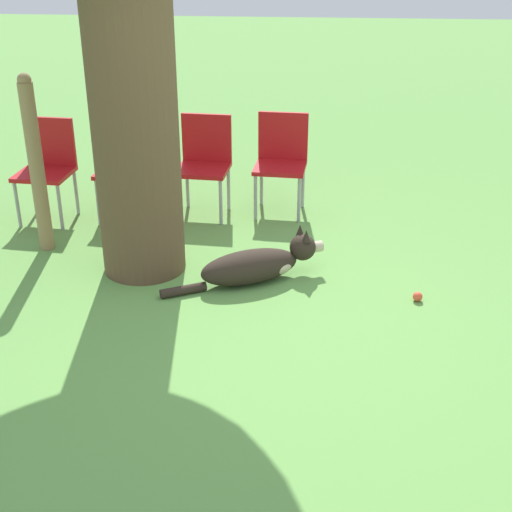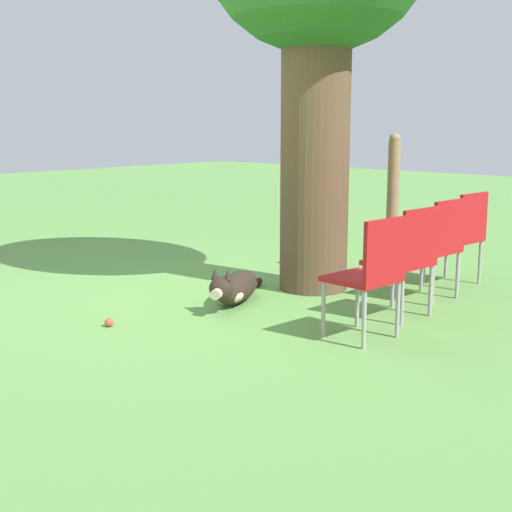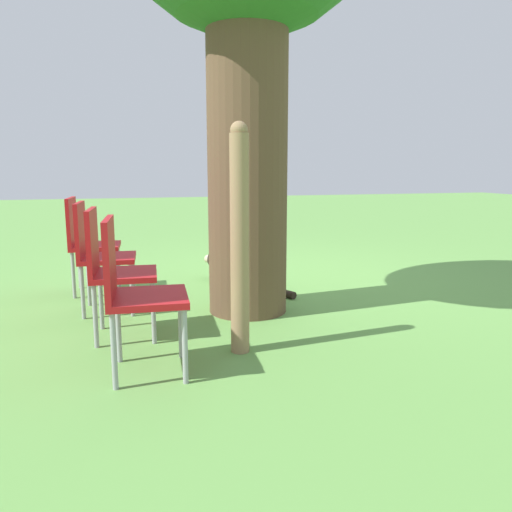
{
  "view_description": "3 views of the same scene",
  "coord_description": "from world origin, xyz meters",
  "px_view_note": "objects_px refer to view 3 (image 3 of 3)",
  "views": [
    {
      "loc": [
        -4.27,
        -0.42,
        2.44
      ],
      "look_at": [
        0.23,
        -0.05,
        0.26
      ],
      "focal_mm": 50.0,
      "sensor_mm": 36.0,
      "label": 1
    },
    {
      "loc": [
        4.4,
        -4.21,
        1.51
      ],
      "look_at": [
        0.39,
        0.16,
        0.38
      ],
      "focal_mm": 50.0,
      "sensor_mm": 36.0,
      "label": 2
    },
    {
      "loc": [
        1.48,
        4.56,
        1.13
      ],
      "look_at": [
        0.18,
        -0.01,
        0.29
      ],
      "focal_mm": 35.0,
      "sensor_mm": 36.0,
      "label": 3
    }
  ],
  "objects_px": {
    "red_chair_0": "(86,238)",
    "tennis_ball": "(234,260)",
    "dog": "(239,272)",
    "red_chair_2": "(111,264)",
    "fence_post": "(240,240)",
    "red_chair_3": "(132,286)",
    "red_chair_1": "(97,249)"
  },
  "relations": [
    {
      "from": "dog",
      "to": "red_chair_0",
      "type": "bearing_deg",
      "value": 59.82
    },
    {
      "from": "tennis_ball",
      "to": "red_chair_1",
      "type": "bearing_deg",
      "value": 48.61
    },
    {
      "from": "fence_post",
      "to": "red_chair_1",
      "type": "height_order",
      "value": "fence_post"
    },
    {
      "from": "red_chair_3",
      "to": "tennis_ball",
      "type": "distance_m",
      "value": 3.32
    },
    {
      "from": "fence_post",
      "to": "tennis_ball",
      "type": "bearing_deg",
      "value": -102.5
    },
    {
      "from": "red_chair_2",
      "to": "tennis_ball",
      "type": "xyz_separation_m",
      "value": [
        -1.39,
        -2.37,
        -0.47
      ]
    },
    {
      "from": "red_chair_2",
      "to": "tennis_ball",
      "type": "bearing_deg",
      "value": 63.6
    },
    {
      "from": "red_chair_1",
      "to": "red_chair_3",
      "type": "distance_m",
      "value": 1.35
    },
    {
      "from": "red_chair_1",
      "to": "red_chair_3",
      "type": "relative_size",
      "value": 1.0
    },
    {
      "from": "dog",
      "to": "red_chair_2",
      "type": "bearing_deg",
      "value": 110.07
    },
    {
      "from": "red_chair_0",
      "to": "red_chair_1",
      "type": "distance_m",
      "value": 0.67
    },
    {
      "from": "red_chair_0",
      "to": "red_chair_3",
      "type": "bearing_deg",
      "value": -76.45
    },
    {
      "from": "dog",
      "to": "red_chair_2",
      "type": "xyz_separation_m",
      "value": [
        1.17,
        1.24,
        0.37
      ]
    },
    {
      "from": "dog",
      "to": "red_chair_1",
      "type": "relative_size",
      "value": 1.32
    },
    {
      "from": "fence_post",
      "to": "red_chair_2",
      "type": "xyz_separation_m",
      "value": [
        0.75,
        -0.5,
        -0.2
      ]
    },
    {
      "from": "red_chair_0",
      "to": "red_chair_3",
      "type": "distance_m",
      "value": 2.02
    },
    {
      "from": "red_chair_3",
      "to": "tennis_ball",
      "type": "bearing_deg",
      "value": 71.17
    },
    {
      "from": "tennis_ball",
      "to": "red_chair_0",
      "type": "bearing_deg",
      "value": 32.73
    },
    {
      "from": "red_chair_0",
      "to": "tennis_ball",
      "type": "bearing_deg",
      "value": 36.71
    },
    {
      "from": "dog",
      "to": "red_chair_0",
      "type": "xyz_separation_m",
      "value": [
        1.4,
        -0.09,
        0.37
      ]
    },
    {
      "from": "dog",
      "to": "red_chair_0",
      "type": "relative_size",
      "value": 1.32
    },
    {
      "from": "red_chair_3",
      "to": "dog",
      "type": "bearing_deg",
      "value": 64.85
    },
    {
      "from": "fence_post",
      "to": "red_chair_0",
      "type": "xyz_separation_m",
      "value": [
        0.98,
        -1.83,
        -0.2
      ]
    },
    {
      "from": "red_chair_1",
      "to": "tennis_ball",
      "type": "distance_m",
      "value": 2.32
    },
    {
      "from": "red_chair_2",
      "to": "red_chair_0",
      "type": "bearing_deg",
      "value": 103.55
    },
    {
      "from": "fence_post",
      "to": "tennis_ball",
      "type": "height_order",
      "value": "fence_post"
    },
    {
      "from": "dog",
      "to": "tennis_ball",
      "type": "distance_m",
      "value": 1.15
    },
    {
      "from": "red_chair_1",
      "to": "red_chair_3",
      "type": "xyz_separation_m",
      "value": [
        -0.22,
        1.33,
        0.0
      ]
    },
    {
      "from": "dog",
      "to": "red_chair_2",
      "type": "relative_size",
      "value": 1.32
    },
    {
      "from": "dog",
      "to": "fence_post",
      "type": "distance_m",
      "value": 1.88
    },
    {
      "from": "red_chair_2",
      "to": "tennis_ball",
      "type": "height_order",
      "value": "red_chair_2"
    },
    {
      "from": "dog",
      "to": "red_chair_1",
      "type": "bearing_deg",
      "value": 87.59
    }
  ]
}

